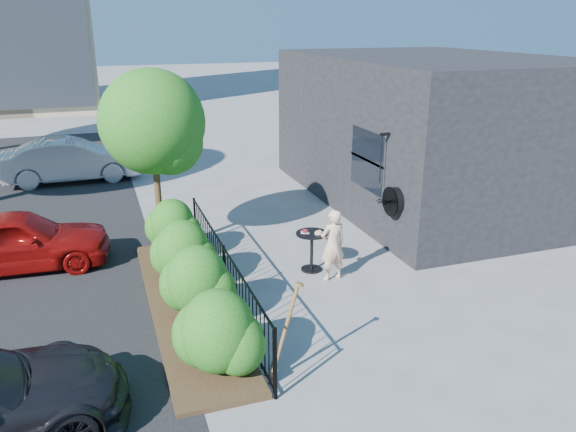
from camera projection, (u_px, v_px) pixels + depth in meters
name	position (u px, v px, depth m)	size (l,w,h in m)	color
ground	(302.00, 289.00, 10.80)	(120.00, 120.00, 0.00)	gray
shop_building	(429.00, 129.00, 15.85)	(6.22, 9.00, 4.00)	black
fence	(225.00, 273.00, 10.15)	(0.05, 6.05, 1.10)	black
planting_bed	(188.00, 305.00, 10.11)	(1.30, 6.00, 0.08)	#382616
shrubs	(190.00, 268.00, 10.01)	(1.10, 5.60, 1.24)	#245613
patio_tree	(156.00, 128.00, 11.66)	(2.20, 2.20, 3.94)	#3F2B19
cafe_table	(312.00, 244.00, 11.44)	(0.65, 0.65, 0.88)	black
woman	(333.00, 245.00, 10.99)	(0.53, 0.35, 1.45)	beige
shovel	(283.00, 338.00, 7.87)	(0.52, 0.20, 1.53)	brown
car_red	(15.00, 240.00, 11.49)	(1.48, 3.68, 1.25)	#9D0E0D
car_silver	(71.00, 160.00, 17.83)	(1.47, 4.20, 1.39)	#ADAEB2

